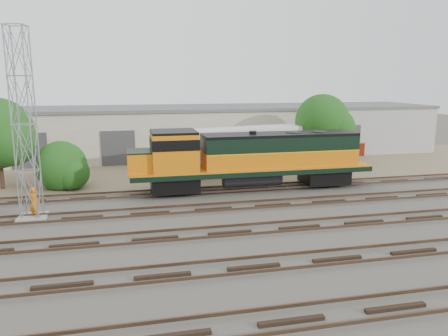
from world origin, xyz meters
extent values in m
plane|color=#47423A|center=(0.00, 0.00, 0.00)|extent=(140.00, 140.00, 0.00)
cube|color=#726047|center=(0.00, 15.00, 0.01)|extent=(80.00, 16.00, 0.02)
cube|color=black|center=(0.00, -12.00, 0.07)|extent=(80.00, 2.40, 0.14)
cube|color=#4C3828|center=(0.00, -12.75, 0.21)|extent=(80.00, 0.08, 0.14)
cube|color=#4C3828|center=(0.00, -11.25, 0.21)|extent=(80.00, 0.08, 0.14)
cube|color=black|center=(0.00, -7.50, 0.07)|extent=(80.00, 2.40, 0.14)
cube|color=#4C3828|center=(0.00, -8.25, 0.21)|extent=(80.00, 0.08, 0.14)
cube|color=#4C3828|center=(0.00, -6.75, 0.21)|extent=(80.00, 0.08, 0.14)
cube|color=black|center=(0.00, -3.00, 0.07)|extent=(80.00, 2.40, 0.14)
cube|color=#4C3828|center=(0.00, -3.75, 0.21)|extent=(80.00, 0.08, 0.14)
cube|color=#4C3828|center=(0.00, -2.25, 0.21)|extent=(80.00, 0.08, 0.14)
cube|color=black|center=(0.00, 1.50, 0.07)|extent=(80.00, 2.40, 0.14)
cube|color=#4C3828|center=(0.00, 0.75, 0.21)|extent=(80.00, 0.08, 0.14)
cube|color=#4C3828|center=(0.00, 2.25, 0.21)|extent=(80.00, 0.08, 0.14)
cube|color=black|center=(0.00, 6.00, 0.07)|extent=(80.00, 2.40, 0.14)
cube|color=#4C3828|center=(0.00, 5.25, 0.21)|extent=(80.00, 0.08, 0.14)
cube|color=#4C3828|center=(0.00, 6.75, 0.21)|extent=(80.00, 0.08, 0.14)
cube|color=beige|center=(0.00, 23.00, 2.50)|extent=(58.00, 10.00, 5.00)
cube|color=#59595B|center=(0.00, 23.00, 5.15)|extent=(58.40, 10.40, 0.30)
cube|color=#999993|center=(22.00, 17.95, 2.50)|extent=(14.00, 0.10, 5.00)
cube|color=#333335|center=(-14.00, 17.94, 1.70)|extent=(3.20, 0.12, 3.40)
cube|color=#333335|center=(-6.00, 17.94, 1.70)|extent=(3.20, 0.12, 3.40)
cube|color=#333335|center=(2.00, 17.94, 1.70)|extent=(3.20, 0.12, 3.40)
cube|color=#333335|center=(10.00, 17.94, 1.70)|extent=(3.20, 0.12, 3.40)
cube|color=#333335|center=(18.00, 17.94, 1.70)|extent=(3.20, 0.12, 3.40)
cube|color=black|center=(-1.95, 6.00, 0.81)|extent=(3.40, 2.55, 1.06)
cube|color=black|center=(9.73, 6.00, 0.81)|extent=(3.40, 2.55, 1.06)
cube|color=black|center=(3.89, 6.00, 1.53)|extent=(18.05, 3.19, 0.37)
cylinder|color=black|center=(3.89, 6.00, 0.86)|extent=(4.46, 1.17, 1.17)
cube|color=#CE6B09|center=(6.02, 6.00, 2.35)|extent=(11.68, 2.76, 1.27)
cube|color=black|center=(6.02, 6.00, 3.52)|extent=(11.68, 2.76, 1.06)
cube|color=black|center=(6.02, 6.00, 4.16)|extent=(11.68, 2.76, 0.21)
cube|color=#CE6B09|center=(-1.95, 6.00, 3.09)|extent=(3.19, 3.19, 2.76)
cube|color=black|center=(-1.95, 6.00, 4.56)|extent=(3.19, 3.19, 0.17)
cube|color=#CE6B09|center=(-4.39, 6.00, 2.46)|extent=(1.70, 2.55, 1.49)
cube|color=gray|center=(-10.90, 2.19, 0.10)|extent=(1.64, 1.64, 0.20)
cylinder|color=gray|center=(-11.40, 2.69, 5.66)|extent=(0.08, 0.08, 10.93)
cylinder|color=gray|center=(-10.40, 2.69, 5.66)|extent=(0.08, 0.08, 10.93)
cylinder|color=gray|center=(-11.40, 1.69, 5.66)|extent=(0.08, 0.08, 10.93)
cylinder|color=gray|center=(-10.40, 1.69, 5.66)|extent=(0.08, 0.08, 10.93)
imported|color=orange|center=(-10.73, 2.08, 0.99)|extent=(0.86, 0.78, 1.98)
cube|color=white|center=(4.59, 12.41, 2.65)|extent=(13.27, 5.59, 2.70)
cube|color=black|center=(9.56, 13.61, 0.50)|extent=(2.93, 3.00, 1.00)
cube|color=black|center=(-0.04, 10.26, 0.65)|extent=(0.15, 0.15, 1.30)
cube|color=black|center=(-0.51, 12.20, 0.65)|extent=(0.15, 0.15, 1.30)
cube|color=#152997|center=(15.75, 18.33, 0.75)|extent=(1.85, 1.77, 1.50)
cube|color=maroon|center=(19.57, 18.40, 0.70)|extent=(1.94, 1.89, 1.40)
cylinder|color=#382619|center=(-14.56, 10.46, 1.21)|extent=(0.33, 0.33, 2.42)
sphere|color=#184B15|center=(-13.51, 9.67, 3.74)|extent=(3.70, 3.70, 3.70)
cylinder|color=#382619|center=(-10.15, 9.76, 0.18)|extent=(0.26, 0.26, 0.35)
sphere|color=#184B15|center=(-10.15, 9.76, 1.70)|extent=(3.86, 3.86, 3.86)
sphere|color=#184B15|center=(-9.37, 9.18, 1.32)|extent=(2.70, 2.70, 2.70)
cylinder|color=#382619|center=(12.89, 13.39, 1.27)|extent=(0.29, 0.29, 2.55)
sphere|color=#184B15|center=(12.89, 13.39, 4.33)|extent=(5.10, 5.10, 5.10)
sphere|color=#184B15|center=(13.91, 12.62, 3.82)|extent=(3.57, 3.57, 3.57)
camera|label=1|loc=(-5.26, -24.74, 8.17)|focal=35.00mm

